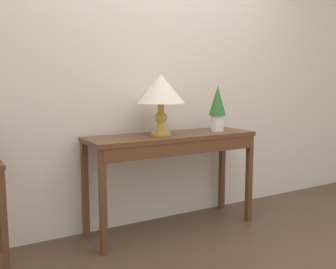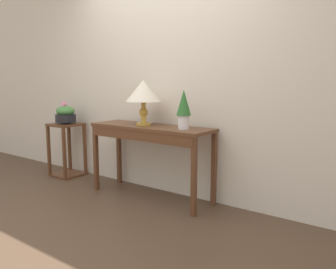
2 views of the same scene
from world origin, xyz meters
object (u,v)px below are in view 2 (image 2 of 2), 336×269
(console_table, at_px, (149,135))
(potted_plant_on_console, at_px, (184,107))
(table_lamp, at_px, (143,92))
(pedestal_stand_left, at_px, (67,150))
(planter_bowl_wide, at_px, (65,114))

(console_table, xyz_separation_m, potted_plant_on_console, (0.44, 0.00, 0.32))
(table_lamp, distance_m, pedestal_stand_left, 1.57)
(console_table, relative_size, planter_bowl_wide, 4.90)
(table_lamp, bearing_deg, pedestal_stand_left, 179.51)
(console_table, height_order, table_lamp, table_lamp)
(console_table, bearing_deg, table_lamp, 165.67)
(console_table, xyz_separation_m, planter_bowl_wide, (-1.46, 0.04, 0.14))
(potted_plant_on_console, distance_m, planter_bowl_wide, 1.91)
(console_table, bearing_deg, planter_bowl_wide, 178.55)
(potted_plant_on_console, relative_size, pedestal_stand_left, 0.55)
(pedestal_stand_left, bearing_deg, planter_bowl_wide, 177.70)
(console_table, bearing_deg, pedestal_stand_left, 178.55)
(table_lamp, relative_size, pedestal_stand_left, 0.68)
(potted_plant_on_console, bearing_deg, console_table, -179.94)
(console_table, distance_m, planter_bowl_wide, 1.47)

